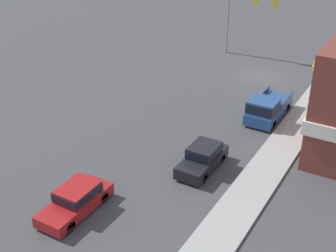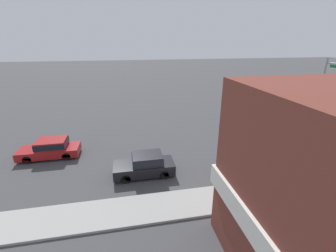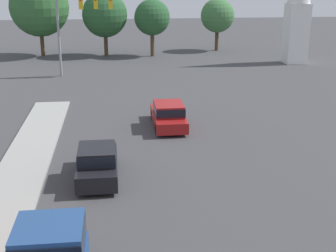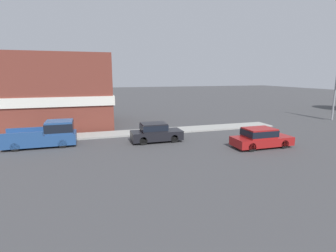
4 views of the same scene
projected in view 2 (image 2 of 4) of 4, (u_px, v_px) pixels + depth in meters
name	position (u px, v px, depth m)	size (l,w,h in m)	color
ground_plane	(318.00, 143.00, 20.93)	(200.00, 200.00, 0.00)	#424244
car_lead	(145.00, 164.00, 15.80)	(1.77, 4.22, 1.58)	black
car_oncoming	(51.00, 148.00, 18.25)	(1.85, 4.64, 1.52)	black
pickup_truck_parked	(263.00, 159.00, 16.19)	(2.09, 5.23, 1.98)	black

